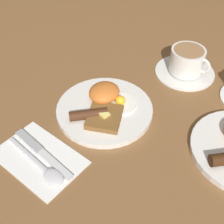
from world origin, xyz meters
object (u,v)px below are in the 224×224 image
object	(u,v)px
knife	(40,150)
teacup_near	(187,63)
breakfast_plate_near	(105,107)
spoon	(48,172)

from	to	relation	value
knife	teacup_near	bearing A→B (deg)	82.04
breakfast_plate_near	knife	size ratio (longest dim) A/B	1.28
teacup_near	spoon	bearing A→B (deg)	-5.37
knife	spoon	bearing A→B (deg)	-21.87
breakfast_plate_near	knife	world-z (taller)	breakfast_plate_near
knife	spoon	distance (m)	0.06
teacup_near	breakfast_plate_near	bearing A→B (deg)	-15.82
breakfast_plate_near	spoon	bearing A→B (deg)	7.89
spoon	breakfast_plate_near	bearing A→B (deg)	101.65
teacup_near	spoon	world-z (taller)	teacup_near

